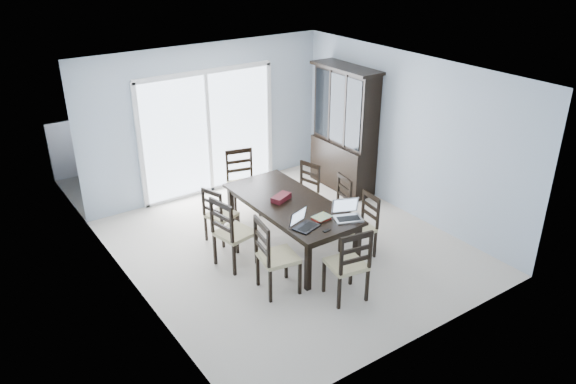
% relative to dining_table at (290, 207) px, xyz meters
% --- Properties ---
extents(floor, '(5.00, 5.00, 0.00)m').
position_rel_dining_table_xyz_m(floor, '(0.00, 0.00, -0.67)').
color(floor, beige).
rests_on(floor, ground).
extents(ceiling, '(5.00, 5.00, 0.00)m').
position_rel_dining_table_xyz_m(ceiling, '(0.00, 0.00, 1.93)').
color(ceiling, white).
rests_on(ceiling, back_wall).
extents(back_wall, '(4.50, 0.02, 2.60)m').
position_rel_dining_table_xyz_m(back_wall, '(0.00, 2.50, 0.63)').
color(back_wall, '#A8B8C9').
rests_on(back_wall, floor).
extents(wall_left, '(0.02, 5.00, 2.60)m').
position_rel_dining_table_xyz_m(wall_left, '(-2.25, 0.00, 0.63)').
color(wall_left, '#A8B8C9').
rests_on(wall_left, floor).
extents(wall_right, '(0.02, 5.00, 2.60)m').
position_rel_dining_table_xyz_m(wall_right, '(2.25, 0.00, 0.63)').
color(wall_right, '#A8B8C9').
rests_on(wall_right, floor).
extents(balcony, '(4.50, 2.00, 0.10)m').
position_rel_dining_table_xyz_m(balcony, '(0.00, 3.50, -0.72)').
color(balcony, gray).
rests_on(balcony, ground).
extents(railing, '(4.50, 0.06, 1.10)m').
position_rel_dining_table_xyz_m(railing, '(0.00, 4.50, -0.12)').
color(railing, '#99999E').
rests_on(railing, balcony).
extents(dining_table, '(1.00, 2.20, 0.75)m').
position_rel_dining_table_xyz_m(dining_table, '(0.00, 0.00, 0.00)').
color(dining_table, black).
rests_on(dining_table, floor).
extents(china_hutch, '(0.50, 1.38, 2.20)m').
position_rel_dining_table_xyz_m(china_hutch, '(2.02, 1.25, 0.40)').
color(china_hutch, black).
rests_on(china_hutch, floor).
extents(sliding_door, '(2.52, 0.05, 2.18)m').
position_rel_dining_table_xyz_m(sliding_door, '(0.00, 2.48, 0.41)').
color(sliding_door, silver).
rests_on(sliding_door, floor).
extents(chair_left_near, '(0.53, 0.52, 1.21)m').
position_rel_dining_table_xyz_m(chair_left_near, '(-0.84, -0.77, -0.03)').
color(chair_left_near, black).
rests_on(chair_left_near, floor).
extents(chair_left_mid, '(0.55, 0.53, 1.20)m').
position_rel_dining_table_xyz_m(chair_left_mid, '(-0.98, 0.05, -0.04)').
color(chair_left_mid, black).
rests_on(chair_left_mid, floor).
extents(chair_left_far, '(0.50, 0.49, 1.02)m').
position_rel_dining_table_xyz_m(chair_left_far, '(-0.78, 0.75, -0.13)').
color(chair_left_far, black).
rests_on(chair_left_far, floor).
extents(chair_right_near, '(0.46, 0.44, 1.06)m').
position_rel_dining_table_xyz_m(chair_right_near, '(0.77, -0.72, -0.11)').
color(chair_right_near, black).
rests_on(chair_right_near, floor).
extents(chair_right_mid, '(0.47, 0.46, 1.07)m').
position_rel_dining_table_xyz_m(chair_right_mid, '(0.85, -0.04, -0.11)').
color(chair_right_mid, black).
rests_on(chair_right_mid, floor).
extents(chair_right_far, '(0.49, 0.48, 1.05)m').
position_rel_dining_table_xyz_m(chair_right_far, '(0.77, 0.68, -0.12)').
color(chair_right_far, black).
rests_on(chair_right_far, floor).
extents(chair_end_near, '(0.52, 0.53, 1.18)m').
position_rel_dining_table_xyz_m(chair_end_near, '(-0.14, -1.49, -0.05)').
color(chair_end_near, black).
rests_on(chair_end_near, floor).
extents(chair_end_far, '(0.55, 0.56, 1.21)m').
position_rel_dining_table_xyz_m(chair_end_far, '(0.05, 1.46, -0.03)').
color(chair_end_far, black).
rests_on(chair_end_far, floor).
extents(laptop_dark, '(0.39, 0.32, 0.23)m').
position_rel_dining_table_xyz_m(laptop_dark, '(-0.26, -0.74, 0.13)').
color(laptop_dark, black).
rests_on(laptop_dark, dining_table).
extents(laptop_silver, '(0.44, 0.38, 0.25)m').
position_rel_dining_table_xyz_m(laptop_silver, '(0.34, -0.87, 0.14)').
color(laptop_silver, '#B0B0B2').
rests_on(laptop_silver, dining_table).
extents(book_stack, '(0.26, 0.21, 0.04)m').
position_rel_dining_table_xyz_m(book_stack, '(0.04, -0.66, 0.10)').
color(book_stack, '#982C13').
rests_on(book_stack, dining_table).
extents(cell_phone, '(0.11, 0.06, 0.01)m').
position_rel_dining_table_xyz_m(cell_phone, '(-0.10, -0.96, 0.08)').
color(cell_phone, black).
rests_on(cell_phone, dining_table).
extents(game_box, '(0.35, 0.26, 0.08)m').
position_rel_dining_table_xyz_m(game_box, '(-0.08, 0.12, 0.12)').
color(game_box, '#460E15').
rests_on(game_box, dining_table).
extents(hot_tub, '(1.76, 1.57, 0.89)m').
position_rel_dining_table_xyz_m(hot_tub, '(-0.34, 3.61, -0.22)').
color(hot_tub, brown).
rests_on(hot_tub, balcony).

